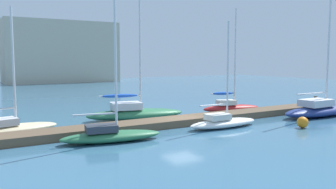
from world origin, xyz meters
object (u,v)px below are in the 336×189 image
sailboat_3 (223,121)px  harbor_building_distant (61,52)px  sailboat_4 (231,106)px  sailboat_2 (134,112)px  sailboat_0 (10,128)px  mooring_buoy_orange (303,122)px  sailboat_5 (322,109)px  sailboat_1 (110,134)px

sailboat_3 → harbor_building_distant: (2.48, 54.84, 5.71)m
sailboat_3 → sailboat_4: (5.15, 5.15, 0.11)m
sailboat_2 → sailboat_0: bearing=-160.0°
mooring_buoy_orange → sailboat_5: bearing=24.2°
sailboat_2 → sailboat_5: size_ratio=0.83×
sailboat_0 → sailboat_1: (4.72, -4.71, -0.01)m
sailboat_3 → harbor_building_distant: bearing=87.9°
sailboat_3 → harbor_building_distant: harbor_building_distant is taller
sailboat_4 → harbor_building_distant: (-2.67, 49.69, 5.60)m
sailboat_0 → sailboat_1: bearing=-58.3°
sailboat_5 → sailboat_4: bearing=132.4°
sailboat_2 → sailboat_3: bearing=-44.6°
sailboat_1 → sailboat_3: sailboat_1 is taller
sailboat_0 → sailboat_4: bearing=-12.2°
sailboat_4 → sailboat_3: bearing=-121.0°
sailboat_1 → sailboat_5: sailboat_5 is taller
sailboat_0 → sailboat_5: bearing=-25.8°
sailboat_0 → sailboat_3: sailboat_0 is taller
sailboat_0 → sailboat_2: 9.11m
sailboat_1 → mooring_buoy_orange: 13.18m
sailboat_0 → sailboat_4: (18.09, 0.37, 0.07)m
sailboat_5 → mooring_buoy_orange: 6.21m
sailboat_3 → sailboat_5: sailboat_5 is taller
sailboat_0 → sailboat_1: 6.67m
sailboat_1 → harbor_building_distant: harbor_building_distant is taller
sailboat_2 → sailboat_3: size_ratio=1.41×
sailboat_1 → sailboat_4: (13.37, 5.08, 0.09)m
sailboat_1 → mooring_buoy_orange: (12.85, -2.94, -0.08)m
sailboat_5 → sailboat_3: bearing=177.4°
sailboat_0 → sailboat_1: sailboat_1 is taller
sailboat_2 → sailboat_4: 9.10m
sailboat_5 → harbor_building_distant: 55.99m
sailboat_2 → mooring_buoy_orange: sailboat_2 is taller
sailboat_5 → mooring_buoy_orange: size_ratio=16.03×
sailboat_5 → sailboat_0: bearing=166.8°
sailboat_0 → sailboat_4: size_ratio=0.86×
sailboat_0 → sailboat_2: bearing=-5.7°
sailboat_5 → mooring_buoy_orange: bearing=-156.6°
sailboat_2 → harbor_building_distant: bearing=94.9°
sailboat_4 → sailboat_5: size_ratio=0.74×
mooring_buoy_orange → sailboat_0: bearing=156.5°
sailboat_0 → sailboat_2: size_ratio=0.77×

